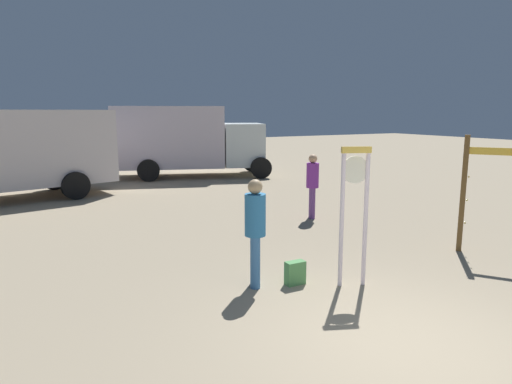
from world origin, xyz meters
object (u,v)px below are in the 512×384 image
(arrow_sign, at_px, (485,175))
(standing_clock, at_px, (354,201))
(box_truck_far, at_px, (11,151))
(box_truck_near, at_px, (185,139))
(person_distant, at_px, (312,183))
(person_near_clock, at_px, (255,227))
(backpack, at_px, (295,273))

(arrow_sign, bearing_deg, standing_clock, -178.19)
(standing_clock, xyz_separation_m, box_truck_far, (-4.76, 10.89, 0.16))
(box_truck_near, bearing_deg, box_truck_far, -160.02)
(person_distant, relative_size, box_truck_far, 0.24)
(arrow_sign, relative_size, box_truck_far, 0.34)
(arrow_sign, relative_size, person_distant, 1.38)
(person_near_clock, height_order, backpack, person_near_clock)
(standing_clock, height_order, box_truck_far, box_truck_far)
(box_truck_near, bearing_deg, arrow_sign, -83.63)
(arrow_sign, relative_size, backpack, 6.04)
(person_distant, height_order, box_truck_near, box_truck_near)
(box_truck_near, distance_m, box_truck_far, 7.08)
(standing_clock, bearing_deg, person_distant, 62.52)
(standing_clock, height_order, box_truck_near, box_truck_near)
(box_truck_near, relative_size, box_truck_far, 1.00)
(standing_clock, distance_m, person_near_clock, 1.64)
(arrow_sign, xyz_separation_m, box_truck_near, (-1.48, 13.21, 0.05))
(person_distant, bearing_deg, backpack, -128.62)
(person_distant, bearing_deg, standing_clock, -117.48)
(standing_clock, distance_m, box_truck_near, 13.45)
(person_near_clock, bearing_deg, box_truck_near, 75.26)
(arrow_sign, height_order, box_truck_far, box_truck_far)
(person_distant, bearing_deg, arrow_sign, -73.92)
(backpack, bearing_deg, person_distant, 51.38)
(person_near_clock, distance_m, backpack, 1.03)
(backpack, distance_m, box_truck_far, 11.24)
(standing_clock, xyz_separation_m, backpack, (-0.80, 0.47, -1.22))
(standing_clock, relative_size, arrow_sign, 0.96)
(person_near_clock, relative_size, box_truck_near, 0.25)
(standing_clock, height_order, person_near_clock, standing_clock)
(standing_clock, relative_size, person_distant, 1.33)
(backpack, height_order, box_truck_far, box_truck_far)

